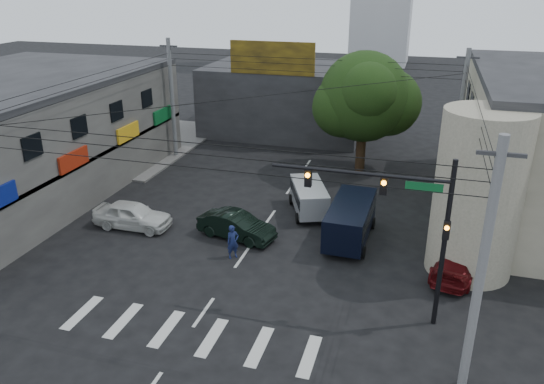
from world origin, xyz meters
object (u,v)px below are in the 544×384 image
at_px(street_tree, 364,97).
at_px(dark_sedan, 236,226).
at_px(navy_van, 350,222).
at_px(traffic_officer, 233,242).
at_px(white_compact, 132,215).
at_px(silver_minivan, 309,199).
at_px(utility_pole_far_right, 460,119).
at_px(utility_pole_far_left, 172,100).
at_px(utility_pole_near_right, 481,273).
at_px(maroon_sedan, 457,262).
at_px(traffic_gantry, 403,213).

relative_size(street_tree, dark_sedan, 1.88).
distance_m(navy_van, traffic_officer, 6.54).
relative_size(white_compact, silver_minivan, 1.00).
xyz_separation_m(white_compact, navy_van, (12.16, 1.96, 0.31)).
distance_m(utility_pole_far_right, white_compact, 21.94).
xyz_separation_m(street_tree, utility_pole_far_right, (6.50, -1.00, -0.87)).
bearing_deg(utility_pole_far_left, utility_pole_near_right, -44.31).
distance_m(dark_sedan, white_compact, 6.17).
bearing_deg(utility_pole_near_right, traffic_officer, 149.75).
height_order(utility_pole_far_right, dark_sedan, utility_pole_far_right).
xyz_separation_m(street_tree, traffic_officer, (-4.44, -15.12, -4.58)).
xyz_separation_m(utility_pole_far_right, dark_sedan, (-11.53, -11.97, -3.88)).
relative_size(street_tree, utility_pole_far_left, 0.95).
distance_m(utility_pole_near_right, white_compact, 19.81).
relative_size(utility_pole_far_right, white_compact, 2.04).
relative_size(utility_pole_near_right, silver_minivan, 2.03).
relative_size(maroon_sedan, traffic_officer, 2.79).
bearing_deg(silver_minivan, utility_pole_far_right, -70.32).
xyz_separation_m(street_tree, maroon_sedan, (6.50, -13.68, -4.79)).
bearing_deg(traffic_officer, utility_pole_far_right, 7.41).
bearing_deg(silver_minivan, dark_sedan, 122.51).
height_order(maroon_sedan, traffic_officer, traffic_officer).
bearing_deg(traffic_officer, utility_pole_near_right, -75.08).
distance_m(street_tree, silver_minivan, 9.93).
relative_size(traffic_gantry, maroon_sedan, 1.44).
bearing_deg(white_compact, maroon_sedan, -91.51).
bearing_deg(white_compact, utility_pole_near_right, -115.21).
xyz_separation_m(utility_pole_near_right, silver_minivan, (-8.44, 12.90, -3.70)).
relative_size(dark_sedan, navy_van, 0.85).
bearing_deg(dark_sedan, utility_pole_far_right, -30.81).
height_order(street_tree, utility_pole_near_right, utility_pole_near_right).
height_order(silver_minivan, traffic_officer, silver_minivan).
xyz_separation_m(navy_van, traffic_officer, (-5.42, -3.66, -0.18)).
relative_size(dark_sedan, traffic_officer, 2.58).
bearing_deg(traffic_officer, silver_minivan, 24.26).
height_order(traffic_gantry, silver_minivan, traffic_gantry).
bearing_deg(dark_sedan, traffic_officer, -151.51).
distance_m(maroon_sedan, silver_minivan, 9.86).
distance_m(traffic_gantry, navy_van, 8.06).
distance_m(dark_sedan, traffic_officer, 2.24).
relative_size(utility_pole_far_left, white_compact, 2.04).
xyz_separation_m(white_compact, silver_minivan, (9.23, 4.82, 0.13)).
bearing_deg(silver_minivan, utility_pole_far_left, 36.52).
distance_m(street_tree, utility_pole_far_right, 6.63).
bearing_deg(utility_pole_far_left, street_tree, 3.95).
bearing_deg(utility_pole_near_right, street_tree, 106.82).
xyz_separation_m(silver_minivan, traffic_officer, (-2.49, -6.52, -0.00)).
distance_m(white_compact, traffic_officer, 6.95).
xyz_separation_m(street_tree, navy_van, (0.98, -11.46, -4.40)).
bearing_deg(street_tree, maroon_sedan, -64.59).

